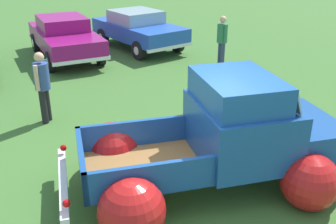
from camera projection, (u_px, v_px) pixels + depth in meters
ground_plane at (201, 186)px, 6.69m from camera, size 80.00×80.00×0.00m
vintage_pickup_truck at (225, 144)px, 6.48m from camera, size 4.88×3.39×1.96m
show_car_1 at (64, 36)px, 13.78m from camera, size 1.90×4.50×1.43m
show_car_2 at (138, 28)px, 14.99m from camera, size 2.67×4.43×1.43m
spectator_0 at (222, 38)px, 12.73m from camera, size 0.38×0.54×1.66m
spectator_1 at (42, 83)px, 8.73m from camera, size 0.47×0.49×1.64m
lane_cone_0 at (301, 125)px, 8.17m from camera, size 0.36×0.36×0.63m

